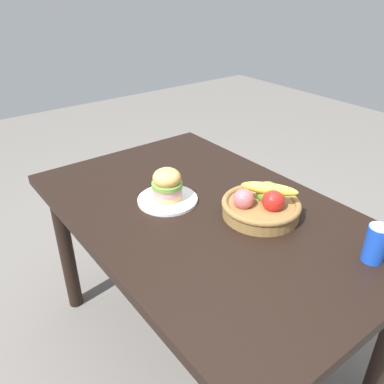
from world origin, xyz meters
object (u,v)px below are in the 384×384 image
at_px(plate, 168,200).
at_px(fruit_basket, 262,205).
at_px(soda_can, 376,244).
at_px(sandwich, 167,184).

bearing_deg(plate, fruit_basket, 36.14).
xyz_separation_m(soda_can, fruit_basket, (-0.39, -0.09, -0.02)).
distance_m(sandwich, soda_can, 0.75).
relative_size(plate, fruit_basket, 0.81).
bearing_deg(soda_can, fruit_basket, -167.22).
distance_m(soda_can, fruit_basket, 0.40).
bearing_deg(fruit_basket, sandwich, -143.86).
xyz_separation_m(sandwich, fruit_basket, (0.30, 0.22, -0.03)).
distance_m(plate, soda_can, 0.75).
height_order(plate, fruit_basket, fruit_basket).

